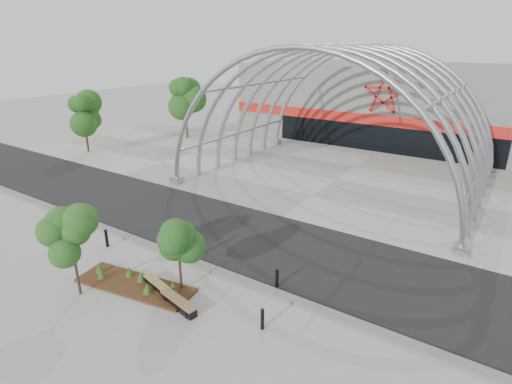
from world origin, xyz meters
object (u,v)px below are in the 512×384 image
at_px(street_tree_0, 70,238).
at_px(street_tree_1, 178,240).
at_px(bench_1, 179,304).
at_px(bench_0, 157,286).
at_px(bollard_2, 198,246).

height_order(street_tree_0, street_tree_1, street_tree_0).
bearing_deg(street_tree_1, bench_1, -50.71).
xyz_separation_m(bench_0, bollard_2, (-0.43, 3.23, 0.38)).
distance_m(street_tree_0, bollard_2, 6.11).
distance_m(bench_0, bollard_2, 3.28).
bearing_deg(street_tree_0, bollard_2, 68.31).
relative_size(bench_0, bench_1, 0.90).
relative_size(bench_1, bollard_2, 1.82).
height_order(street_tree_1, bench_0, street_tree_1).
xyz_separation_m(street_tree_1, bench_0, (-0.91, -0.57, -2.27)).
distance_m(bench_1, bollard_2, 4.28).
bearing_deg(bollard_2, street_tree_1, -63.28).
distance_m(street_tree_1, bollard_2, 3.52).
distance_m(street_tree_0, street_tree_1, 4.36).
relative_size(street_tree_0, bollard_2, 3.35).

